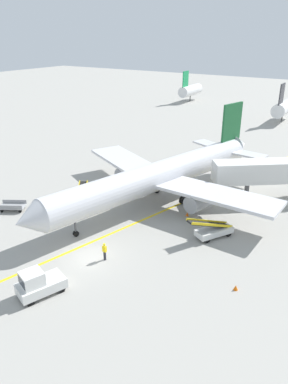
{
  "coord_description": "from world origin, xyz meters",
  "views": [
    {
      "loc": [
        19.28,
        -21.07,
        18.73
      ],
      "look_at": [
        -0.94,
        10.17,
        2.5
      ],
      "focal_mm": 34.38,
      "sensor_mm": 36.0,
      "label": 1
    }
  ],
  "objects_px": {
    "ground_crew_marshaller": "(105,251)",
    "safety_cone_nose_left": "(236,288)",
    "pushback_tug": "(38,284)",
    "belt_loader_aft_hold": "(213,230)",
    "safety_cone_nose_right": "(187,214)",
    "baggage_tug_near_wing": "(105,189)",
    "airliner": "(161,175)",
    "jet_bridge": "(275,171)",
    "belt_loader_forward_hold": "(81,204)",
    "baggage_cart_loaded": "(12,206)"
  },
  "relations": [
    {
      "from": "safety_cone_nose_left",
      "to": "safety_cone_nose_right",
      "type": "relative_size",
      "value": 1.0
    },
    {
      "from": "airliner",
      "to": "belt_loader_aft_hold",
      "type": "bearing_deg",
      "value": -27.08
    },
    {
      "from": "safety_cone_nose_left",
      "to": "safety_cone_nose_right",
      "type": "xyz_separation_m",
      "value": [
        -9.0,
        9.39,
        0.0
      ]
    },
    {
      "from": "baggage_cart_loaded",
      "to": "safety_cone_nose_left",
      "type": "distance_m",
      "value": 26.45
    },
    {
      "from": "baggage_tug_near_wing",
      "to": "safety_cone_nose_left",
      "type": "height_order",
      "value": "baggage_tug_near_wing"
    },
    {
      "from": "jet_bridge",
      "to": "safety_cone_nose_right",
      "type": "relative_size",
      "value": 26.38
    },
    {
      "from": "jet_bridge",
      "to": "belt_loader_forward_hold",
      "type": "distance_m",
      "value": 23.15
    },
    {
      "from": "safety_cone_nose_right",
      "to": "safety_cone_nose_left",
      "type": "bearing_deg",
      "value": -46.19
    },
    {
      "from": "jet_bridge",
      "to": "safety_cone_nose_right",
      "type": "distance_m",
      "value": 12.18
    },
    {
      "from": "pushback_tug",
      "to": "airliner",
      "type": "bearing_deg",
      "value": 92.15
    },
    {
      "from": "belt_loader_aft_hold",
      "to": "airliner",
      "type": "bearing_deg",
      "value": 152.92
    },
    {
      "from": "belt_loader_forward_hold",
      "to": "safety_cone_nose_right",
      "type": "height_order",
      "value": "belt_loader_forward_hold"
    },
    {
      "from": "safety_cone_nose_right",
      "to": "belt_loader_aft_hold",
      "type": "bearing_deg",
      "value": -32.84
    },
    {
      "from": "pushback_tug",
      "to": "safety_cone_nose_left",
      "type": "distance_m",
      "value": 15.41
    },
    {
      "from": "airliner",
      "to": "ground_crew_marshaller",
      "type": "height_order",
      "value": "airliner"
    },
    {
      "from": "belt_loader_forward_hold",
      "to": "safety_cone_nose_right",
      "type": "relative_size",
      "value": 11.1
    },
    {
      "from": "safety_cone_nose_right",
      "to": "ground_crew_marshaller",
      "type": "bearing_deg",
      "value": -101.18
    },
    {
      "from": "jet_bridge",
      "to": "baggage_tug_near_wing",
      "type": "bearing_deg",
      "value": -148.87
    },
    {
      "from": "ground_crew_marshaller",
      "to": "safety_cone_nose_left",
      "type": "bearing_deg",
      "value": 11.55
    },
    {
      "from": "pushback_tug",
      "to": "ground_crew_marshaller",
      "type": "relative_size",
      "value": 2.37
    },
    {
      "from": "belt_loader_aft_hold",
      "to": "safety_cone_nose_right",
      "type": "xyz_separation_m",
      "value": [
        -4.2,
        2.71,
        -0.56
      ]
    },
    {
      "from": "belt_loader_aft_hold",
      "to": "safety_cone_nose_left",
      "type": "relative_size",
      "value": 11.31
    },
    {
      "from": "baggage_cart_loaded",
      "to": "baggage_tug_near_wing",
      "type": "bearing_deg",
      "value": 53.59
    },
    {
      "from": "baggage_cart_loaded",
      "to": "airliner",
      "type": "bearing_deg",
      "value": 40.67
    },
    {
      "from": "jet_bridge",
      "to": "safety_cone_nose_left",
      "type": "xyz_separation_m",
      "value": [
        2.53,
        -19.15,
        -3.32
      ]
    },
    {
      "from": "belt_loader_forward_hold",
      "to": "belt_loader_aft_hold",
      "type": "xyz_separation_m",
      "value": [
        14.98,
        2.7,
        0.0
      ]
    },
    {
      "from": "baggage_cart_loaded",
      "to": "ground_crew_marshaller",
      "type": "height_order",
      "value": "ground_crew_marshaller"
    },
    {
      "from": "airliner",
      "to": "safety_cone_nose_left",
      "type": "xyz_separation_m",
      "value": [
        13.38,
        -11.06,
        -3.2
      ]
    },
    {
      "from": "ground_crew_marshaller",
      "to": "safety_cone_nose_right",
      "type": "xyz_separation_m",
      "value": [
        2.31,
        11.7,
        -0.69
      ]
    },
    {
      "from": "airliner",
      "to": "ground_crew_marshaller",
      "type": "xyz_separation_m",
      "value": [
        2.06,
        -13.37,
        -2.51
      ]
    },
    {
      "from": "baggage_tug_near_wing",
      "to": "safety_cone_nose_left",
      "type": "relative_size",
      "value": 6.16
    },
    {
      "from": "airliner",
      "to": "belt_loader_aft_hold",
      "type": "height_order",
      "value": "airliner"
    },
    {
      "from": "safety_cone_nose_left",
      "to": "belt_loader_aft_hold",
      "type": "bearing_deg",
      "value": 125.76
    },
    {
      "from": "airliner",
      "to": "pushback_tug",
      "type": "xyz_separation_m",
      "value": [
        0.75,
        -19.85,
        -2.42
      ]
    },
    {
      "from": "airliner",
      "to": "baggage_cart_loaded",
      "type": "height_order",
      "value": "airliner"
    },
    {
      "from": "baggage_tug_near_wing",
      "to": "airliner",
      "type": "bearing_deg",
      "value": 20.3
    },
    {
      "from": "safety_cone_nose_left",
      "to": "airliner",
      "type": "bearing_deg",
      "value": 140.42
    },
    {
      "from": "baggage_tug_near_wing",
      "to": "safety_cone_nose_right",
      "type": "xyz_separation_m",
      "value": [
        10.96,
        0.76,
        -0.71
      ]
    },
    {
      "from": "ground_crew_marshaller",
      "to": "safety_cone_nose_left",
      "type": "xyz_separation_m",
      "value": [
        11.32,
        2.31,
        -0.69
      ]
    },
    {
      "from": "airliner",
      "to": "ground_crew_marshaller",
      "type": "bearing_deg",
      "value": -81.24
    },
    {
      "from": "ground_crew_marshaller",
      "to": "belt_loader_aft_hold",
      "type": "bearing_deg",
      "value": 54.09
    },
    {
      "from": "pushback_tug",
      "to": "baggage_tug_near_wing",
      "type": "xyz_separation_m",
      "value": [
        -7.33,
        17.42,
        -0.07
      ]
    },
    {
      "from": "belt_loader_aft_hold",
      "to": "ground_crew_marshaller",
      "type": "height_order",
      "value": "belt_loader_aft_hold"
    },
    {
      "from": "jet_bridge",
      "to": "belt_loader_forward_hold",
      "type": "bearing_deg",
      "value": -138.68
    },
    {
      "from": "baggage_cart_loaded",
      "to": "belt_loader_forward_hold",
      "type": "bearing_deg",
      "value": 31.93
    },
    {
      "from": "jet_bridge",
      "to": "safety_cone_nose_right",
      "type": "height_order",
      "value": "jet_bridge"
    },
    {
      "from": "belt_loader_forward_hold",
      "to": "safety_cone_nose_left",
      "type": "relative_size",
      "value": 11.1
    },
    {
      "from": "pushback_tug",
      "to": "belt_loader_aft_hold",
      "type": "relative_size",
      "value": 0.81
    },
    {
      "from": "safety_cone_nose_left",
      "to": "belt_loader_forward_hold",
      "type": "bearing_deg",
      "value": 168.65
    },
    {
      "from": "baggage_tug_near_wing",
      "to": "belt_loader_aft_hold",
      "type": "bearing_deg",
      "value": -7.32
    }
  ]
}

